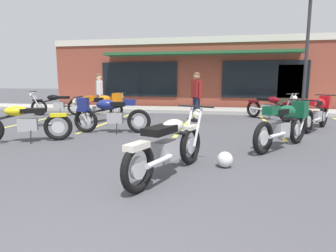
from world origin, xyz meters
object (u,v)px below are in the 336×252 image
Objects in this scene: person_in_black_shirt at (99,92)px; helmet_on_pavement at (225,159)px; motorcycle_red_sportbike at (57,104)px; motorcycle_cream_vintage at (23,122)px; motorcycle_silver_naked at (104,106)px; motorcycle_blue_standard at (108,113)px; person_by_back_row at (196,94)px; parking_lot_lamp_post at (309,27)px; motorcycle_orange_scrambler at (318,111)px; motorcycle_foreground_classic at (169,145)px; motorcycle_black_cruiser at (285,123)px; motorcycle_green_cafe_racer at (270,107)px.

helmet_on_pavement is at bearing -51.45° from person_in_black_shirt.
motorcycle_red_sportbike is 1.07× the size of motorcycle_cream_vintage.
motorcycle_silver_naked is 0.94× the size of motorcycle_blue_standard.
person_by_back_row is 0.32× the size of parking_lot_lamp_post.
person_by_back_row is 4.97m from parking_lot_lamp_post.
motorcycle_silver_naked is 2.22m from motorcycle_blue_standard.
motorcycle_silver_naked and motorcycle_orange_scrambler have the same top height.
person_by_back_row is at bearing -16.60° from person_in_black_shirt.
motorcycle_foreground_classic is at bearing -88.63° from person_by_back_row.
motorcycle_foreground_classic is 5.67m from person_by_back_row.
motorcycle_black_cruiser is (2.03, 2.20, 0.07)m from motorcycle_foreground_classic.
motorcycle_foreground_classic is 5.83m from motorcycle_orange_scrambler.
motorcycle_cream_vintage is (2.17, -4.76, 0.00)m from motorcycle_red_sportbike.
motorcycle_blue_standard and motorcycle_cream_vintage have the same top height.
motorcycle_foreground_classic is 1.14× the size of motorcycle_black_cruiser.
motorcycle_cream_vintage is 1.15× the size of person_by_back_row.
motorcycle_red_sportbike is 8.92m from motorcycle_black_cruiser.
person_in_black_shirt is 8.08m from helmet_on_pavement.
helmet_on_pavement is (-2.61, -4.14, -0.40)m from motorcycle_orange_scrambler.
helmet_on_pavement is (-1.60, -6.09, -0.33)m from motorcycle_green_cafe_racer.
motorcycle_orange_scrambler is at bearing -15.73° from person_in_black_shirt.
motorcycle_orange_scrambler is (1.39, 2.52, 0.00)m from motorcycle_black_cruiser.
motorcycle_cream_vintage is (-1.41, -1.50, -0.07)m from motorcycle_blue_standard.
motorcycle_cream_vintage is 5.29m from person_in_black_shirt.
motorcycle_orange_scrambler is (3.42, 4.71, 0.07)m from motorcycle_foreground_classic.
motorcycle_green_cafe_racer is 7.90m from motorcycle_cream_vintage.
motorcycle_cream_vintage is at bearing -133.17° from motorcycle_blue_standard.
motorcycle_red_sportbike is 1.16× the size of motorcycle_black_cruiser.
motorcycle_blue_standard and motorcycle_orange_scrambler have the same top height.
motorcycle_silver_naked is at bearing 83.16° from motorcycle_cream_vintage.
motorcycle_blue_standard is 1.24× the size of motorcycle_green_cafe_racer.
person_by_back_row reaches higher than motorcycle_orange_scrambler.
motorcycle_blue_standard and motorcycle_green_cafe_racer have the same top height.
person_by_back_row is (5.71, -0.72, 0.49)m from motorcycle_red_sportbike.
motorcycle_green_cafe_racer is 6.30m from helmet_on_pavement.
motorcycle_blue_standard is at bearing -42.25° from motorcycle_red_sportbike.
motorcycle_red_sportbike is at bearing 153.85° from motorcycle_silver_naked.
person_by_back_row is at bearing 100.56° from helmet_on_pavement.
motorcycle_black_cruiser is 7.80m from person_in_black_shirt.
motorcycle_green_cafe_racer is at bearing 85.12° from motorcycle_black_cruiser.
motorcycle_orange_scrambler is at bearing 23.58° from motorcycle_cream_vintage.
parking_lot_lamp_post is at bearing 26.33° from person_by_back_row.
person_in_black_shirt reaches higher than motorcycle_black_cruiser.
motorcycle_green_cafe_racer is at bearing 37.14° from motorcycle_blue_standard.
motorcycle_silver_naked is 3.20m from person_by_back_row.
motorcycle_blue_standard is 1.26× the size of person_by_back_row.
motorcycle_red_sportbike is 8.26m from motorcycle_green_cafe_racer.
person_in_black_shirt is 8.36m from parking_lot_lamp_post.
motorcycle_foreground_classic is at bearing -23.75° from motorcycle_cream_vintage.
motorcycle_foreground_classic is at bearing -58.53° from person_in_black_shirt.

